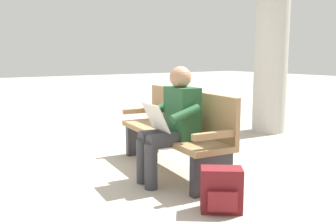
% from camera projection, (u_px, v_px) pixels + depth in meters
% --- Properties ---
extents(ground_plane, '(40.00, 40.00, 0.00)m').
position_uv_depth(ground_plane, '(171.00, 170.00, 4.16)').
color(ground_plane, '#A89E8E').
extents(bench_near, '(1.84, 0.68, 0.90)m').
position_uv_depth(bench_near, '(177.00, 130.00, 4.12)').
color(bench_near, '#9E7A51').
rests_on(bench_near, ground).
extents(person_seated, '(0.60, 0.60, 1.18)m').
position_uv_depth(person_seated, '(172.00, 121.00, 3.71)').
color(person_seated, '#23512D').
rests_on(person_seated, ground).
extents(backpack, '(0.36, 0.38, 0.37)m').
position_uv_depth(backpack, '(221.00, 190.00, 3.04)').
color(backpack, maroon).
rests_on(backpack, ground).
extents(support_pillar, '(0.55, 0.55, 3.28)m').
position_uv_depth(support_pillar, '(272.00, 34.00, 6.07)').
color(support_pillar, '#B2AFA8').
rests_on(support_pillar, ground).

